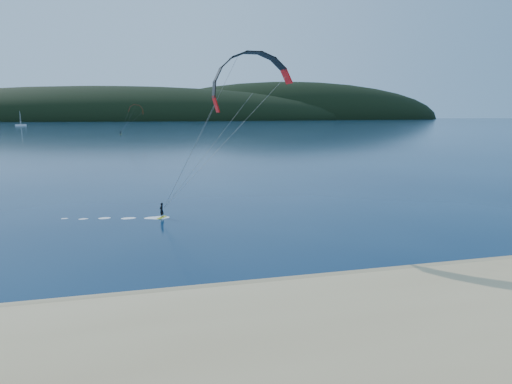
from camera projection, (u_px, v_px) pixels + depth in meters
ground at (253, 327)px, 21.06m from camera, size 1800.00×1800.00×0.00m
wet_sand at (237, 290)px, 25.35m from camera, size 220.00×2.50×0.10m
headland at (158, 120)px, 733.55m from camera, size 1200.00×310.00×140.00m
kitesurfer_near at (246, 99)px, 37.33m from camera, size 22.96×8.82×16.23m
kitesurfer_far at (136, 112)px, 210.15m from camera, size 12.99×8.39×14.89m
sailboat at (21, 125)px, 369.99m from camera, size 9.31×5.79×12.95m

